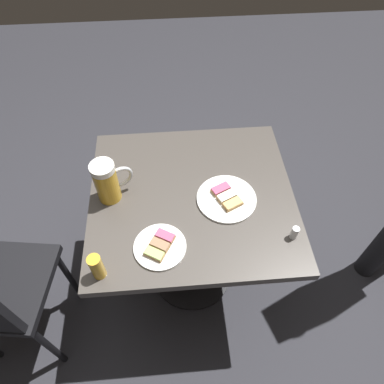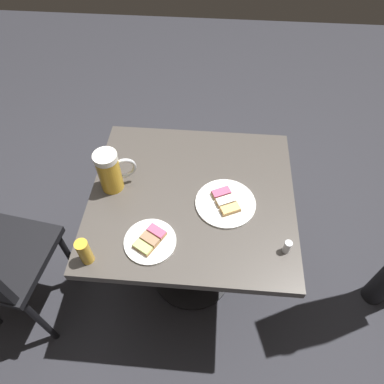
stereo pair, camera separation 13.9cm
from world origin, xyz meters
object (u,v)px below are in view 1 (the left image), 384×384
object	(u,v)px
plate_near	(227,198)
plate_far	(160,246)
beer_glass_small	(97,267)
salt_shaker	(295,233)
beer_mug	(107,181)

from	to	relation	value
plate_near	plate_far	size ratio (longest dim) A/B	1.25
plate_near	beer_glass_small	bearing A→B (deg)	30.55
beer_glass_small	salt_shaker	xyz separation A→B (m)	(-0.70, -0.09, -0.03)
plate_far	salt_shaker	size ratio (longest dim) A/B	3.39
plate_far	beer_mug	size ratio (longest dim) A/B	1.03
beer_mug	salt_shaker	world-z (taller)	beer_mug
plate_near	beer_mug	size ratio (longest dim) A/B	1.29
beer_glass_small	salt_shaker	distance (m)	0.71
beer_glass_small	salt_shaker	size ratio (longest dim) A/B	1.97
plate_far	beer_glass_small	bearing A→B (deg)	22.60
plate_near	beer_mug	distance (m)	0.47
plate_near	salt_shaker	size ratio (longest dim) A/B	4.22
plate_near	plate_far	distance (m)	0.33
salt_shaker	beer_glass_small	bearing A→B (deg)	7.44
beer_mug	beer_glass_small	size ratio (longest dim) A/B	1.66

